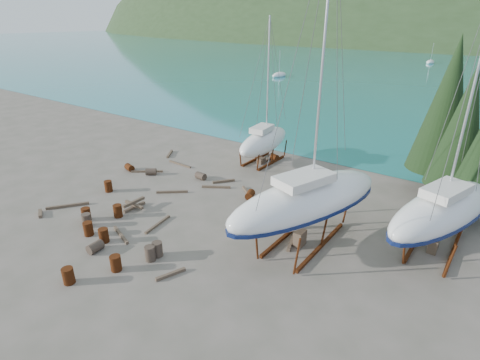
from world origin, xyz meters
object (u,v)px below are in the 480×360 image
Objects in this scene: worker at (266,216)px; small_sailboat_shore at (264,141)px; large_sailboat_far at (443,210)px; large_sailboat_near at (307,200)px.

small_sailboat_shore is at bearing 68.06° from worker.
large_sailboat_far reaches higher than worker.
large_sailboat_near is 1.13× the size of large_sailboat_far.
worker is at bearing -62.09° from small_sailboat_shore.
large_sailboat_near is 1.38× the size of small_sailboat_shore.
small_sailboat_shore is at bearing 152.02° from large_sailboat_near.
large_sailboat_near reaches higher than worker.
small_sailboat_shore is at bearing 176.37° from large_sailboat_far.
large_sailboat_far is (6.48, 3.92, -0.27)m from large_sailboat_near.
large_sailboat_near is at bearing -52.40° from small_sailboat_shore.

